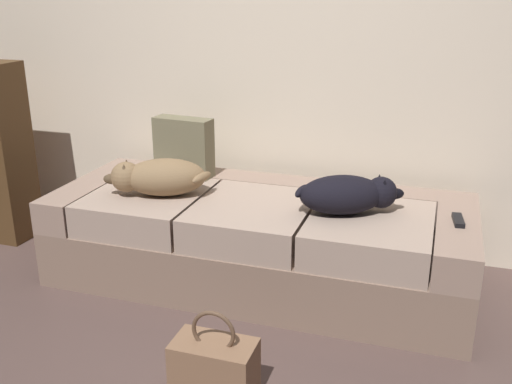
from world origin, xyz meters
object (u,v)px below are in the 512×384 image
Objects in this scene: dog_dark at (348,194)px; handbag at (214,368)px; couch at (259,240)px; dog_tan at (158,177)px; throw_pillow at (184,147)px; tv_remote at (458,220)px.

dog_dark is 1.07m from handbag.
dog_tan is at bearing -167.27° from couch.
couch is at bearing -23.96° from throw_pillow.
dog_tan is 3.69× the size of tv_remote.
dog_dark is (0.48, -0.06, 0.33)m from couch.
dog_tan is 1.51m from tv_remote.
handbag is (-0.34, -0.91, -0.44)m from dog_dark.
dog_dark reaches higher than handbag.
dog_dark is 1.40× the size of handbag.
dog_dark is at bearing 3.06° from dog_tan.
throw_pillow is at bearing 92.27° from dog_tan.
dog_tan reaches higher than handbag.
dog_dark is at bearing -7.66° from couch.
couch is 14.58× the size of tv_remote.
dog_tan is at bearing 127.06° from handbag.
couch is 6.43× the size of throw_pillow.
couch is 1.02m from tv_remote.
dog_tan is 1.63× the size of throw_pillow.
couch is 0.63m from dog_tan.
dog_tan is 1.04× the size of dog_dark.
dog_tan is 1.17m from handbag.
tv_remote is (0.99, -0.03, 0.25)m from couch.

